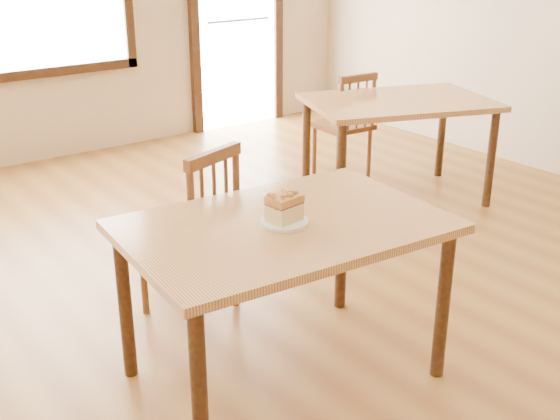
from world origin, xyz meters
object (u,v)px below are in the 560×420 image
cafe_chair_main (194,230)px  plate (284,222)px  cafe_table_second (398,112)px  cake_slice (284,207)px  cafe_table_main (284,241)px  cafe_chair_second (345,124)px

cafe_chair_main → plate: size_ratio=4.61×
cafe_table_second → cake_slice: 2.44m
cafe_chair_main → cafe_table_second: (2.05, 0.58, 0.19)m
cafe_table_main → cake_slice: size_ratio=9.13×
cake_slice → cafe_chair_main: bearing=82.8°
cafe_chair_second → cake_slice: cake_slice is taller
cafe_chair_main → cake_slice: size_ratio=6.07×
cafe_chair_second → plate: size_ratio=4.33×
cafe_table_second → cake_slice: bearing=-126.7°
cafe_table_main → plate: size_ratio=6.93×
cafe_table_main → cafe_chair_second: cafe_chair_second is taller
cafe_table_second → plate: 2.43m
cafe_table_main → cake_slice: (-0.01, -0.02, 0.16)m
cafe_chair_main → cafe_chair_second: cafe_chair_main is taller
plate → cake_slice: 0.07m
cafe_table_main → cafe_chair_main: 0.75m
cafe_chair_second → plate: cafe_chair_second is taller
cafe_chair_main → plate: (0.01, -0.74, 0.29)m
cafe_chair_main → cafe_chair_second: bearing=-168.7°
plate → cake_slice: size_ratio=1.32×
cafe_table_main → cake_slice: bearing=-119.1°
cafe_table_main → cafe_table_second: same height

